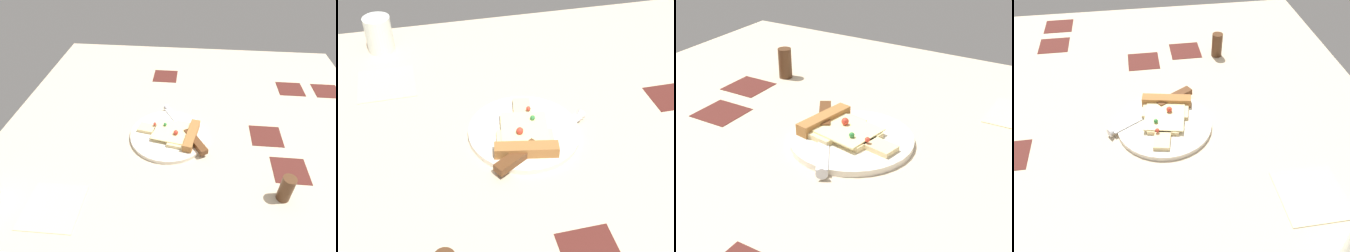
# 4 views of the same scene
# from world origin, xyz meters

# --- Properties ---
(ground_plane) EXTENTS (1.15, 1.15, 0.03)m
(ground_plane) POSITION_xyz_m (0.00, 0.00, -0.01)
(ground_plane) COLOR #C6B293
(ground_plane) RESTS_ON ground
(plate) EXTENTS (0.22, 0.22, 0.01)m
(plate) POSITION_xyz_m (-0.07, -0.04, 0.01)
(plate) COLOR silver
(plate) RESTS_ON ground_plane
(pizza_slice) EXTENTS (0.19, 0.13, 0.03)m
(pizza_slice) POSITION_xyz_m (-0.04, -0.04, 0.02)
(pizza_slice) COLOR beige
(pizza_slice) RESTS_ON plate
(knife) EXTENTS (0.14, 0.22, 0.02)m
(knife) POSITION_xyz_m (-0.01, -0.03, 0.02)
(knife) COLOR silver
(knife) RESTS_ON plate
(pepper_shaker) EXTENTS (0.03, 0.03, 0.07)m
(pepper_shaker) POSITION_xyz_m (0.22, -0.23, 0.04)
(pepper_shaker) COLOR #4C2D19
(pepper_shaker) RESTS_ON ground_plane
(napkin) EXTENTS (0.13, 0.13, 0.00)m
(napkin) POSITION_xyz_m (-0.31, -0.30, 0.00)
(napkin) COLOR beige
(napkin) RESTS_ON ground_plane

